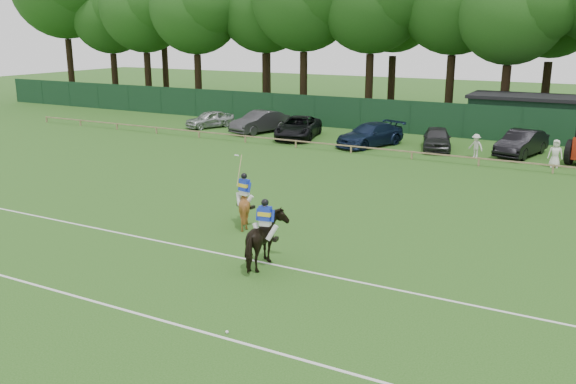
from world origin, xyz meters
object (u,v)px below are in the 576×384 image
Objects in this scene: hatch_grey at (437,138)px; horse_chestnut at (245,206)px; spectator_left at (476,146)px; polo_ball at (227,332)px; sedan_silver at (210,119)px; sedan_grey at (260,122)px; sedan_navy at (370,135)px; spectator_right at (555,154)px; suv_black at (298,127)px; estate_black at (521,143)px; utility_shed at (528,116)px; horse_dark at (265,241)px.

horse_chestnut is at bearing -113.10° from hatch_grey.
spectator_left is 26.10m from polo_ball.
sedan_silver is 34.73m from polo_ball.
sedan_grey is (-11.22, 19.92, 0.02)m from horse_chestnut.
horse_chestnut is 22.86m from sedan_grey.
spectator_right is (11.72, -1.19, 0.04)m from sedan_navy.
sedan_navy is 1.22× the size of hatch_grey.
sedan_navy is at bearing 176.13° from hatch_grey.
sedan_navy is 3.29× the size of spectator_right.
spectator_left is at bearing -18.73° from suv_black.
spectator_left reaches higher than sedan_silver.
hatch_grey reaches higher than polo_ball.
estate_black is 28.24m from polo_ball.
estate_black is 7.79m from utility_shed.
horse_dark reaches higher than spectator_right.
spectator_right is at bearing 77.82° from polo_ball.
horse_chestnut reaches higher than sedan_silver.
estate_black reaches higher than sedan_navy.
estate_black reaches higher than hatch_grey.
sedan_navy is at bearing -133.97° from utility_shed.
sedan_navy is at bearing 8.07° from sedan_grey.
estate_black is at bearing 83.33° from polo_ball.
horse_dark is 0.41× the size of sedan_navy.
suv_black is 17.51m from spectator_right.
sedan_silver is at bearing -164.46° from sedan_navy.
estate_black is 3.00× the size of spectator_right.
horse_chestnut is at bearing -86.50° from spectator_left.
estate_black is (9.51, 1.42, 0.03)m from sedan_navy.
horse_chestnut is 0.37× the size of hatch_grey.
hatch_grey is (2.55, 19.59, -0.06)m from horse_chestnut.
utility_shed reaches higher than suv_black.
horse_chestnut is (-3.00, 3.45, -0.11)m from horse_dark.
hatch_grey is at bearing 22.50° from sedan_silver.
sedan_silver is 8.58m from suv_black.
sedan_grey reaches higher than sedan_silver.
sedan_navy is (14.25, -1.42, 0.09)m from sedan_silver.
spectator_right is at bearing -19.66° from suv_black.
horse_chestnut is at bearing -97.37° from estate_black.
utility_shed is at bearing 100.09° from spectator_left.
sedan_grey is 13.77m from hatch_grey.
sedan_grey is 1.03× the size of estate_black.
polo_ball is (20.48, -28.04, -0.64)m from sedan_silver.
utility_shed reaches higher than sedan_silver.
horse_dark is 21.72m from spectator_left.
suv_black is 3.81× the size of spectator_left.
polo_ball is at bearing -101.71° from hatch_grey.
horse_dark is 24.03m from estate_black.
sedan_navy is 9.61m from estate_black.
utility_shed is (4.50, 8.24, 0.79)m from hatch_grey.
polo_ball is at bearing -29.77° from sedan_silver.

